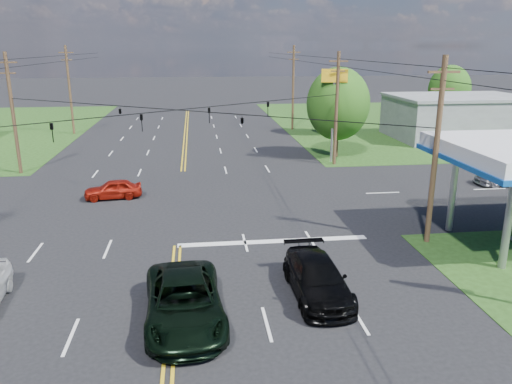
{
  "coord_description": "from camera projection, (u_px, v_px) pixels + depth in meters",
  "views": [
    {
      "loc": [
        1.12,
        -20.14,
        9.88
      ],
      "look_at": [
        4.32,
        6.0,
        2.16
      ],
      "focal_mm": 35.0,
      "sensor_mm": 36.0,
      "label": 1
    }
  ],
  "objects": [
    {
      "name": "pole_nw",
      "position": [
        13.0,
        112.0,
        38.94
      ],
      "size": [
        1.6,
        0.28,
        9.5
      ],
      "color": "#47351E",
      "rests_on": "ground"
    },
    {
      "name": "grass_ne",
      "position": [
        446.0,
        122.0,
        67.83
      ],
      "size": [
        46.0,
        48.0,
        0.03
      ],
      "primitive_type": "cube",
      "color": "#203D13",
      "rests_on": "ground"
    },
    {
      "name": "stop_bar",
      "position": [
        273.0,
        242.0,
        26.23
      ],
      "size": [
        10.0,
        0.5,
        0.02
      ],
      "primitive_type": "cube",
      "color": "silver",
      "rests_on": "ground"
    },
    {
      "name": "span_wire_signals",
      "position": [
        177.0,
        110.0,
        31.58
      ],
      "size": [
        26.0,
        18.0,
        1.13
      ],
      "color": "black",
      "rests_on": "ground"
    },
    {
      "name": "suv_black",
      "position": [
        317.0,
        278.0,
        20.39
      ],
      "size": [
        2.25,
        5.33,
        1.53
      ],
      "primitive_type": "imported",
      "rotation": [
        0.0,
        0.0,
        0.02
      ],
      "color": "black",
      "rests_on": "ground"
    },
    {
      "name": "pickup_dkgreen",
      "position": [
        184.0,
        301.0,
        18.37
      ],
      "size": [
        3.18,
        6.25,
        1.69
      ],
      "primitive_type": "imported",
      "rotation": [
        0.0,
        0.0,
        0.06
      ],
      "color": "black",
      "rests_on": "ground"
    },
    {
      "name": "sedan_far",
      "position": [
        512.0,
        174.0,
        36.83
      ],
      "size": [
        5.42,
        2.47,
        1.54
      ],
      "primitive_type": "imported",
      "rotation": [
        0.0,
        0.0,
        -1.63
      ],
      "color": "#AAAAAF",
      "rests_on": "ground"
    },
    {
      "name": "pole_ne",
      "position": [
        336.0,
        108.0,
        41.97
      ],
      "size": [
        1.6,
        0.28,
        9.5
      ],
      "color": "#47351E",
      "rests_on": "ground"
    },
    {
      "name": "ground",
      "position": [
        181.0,
        200.0,
        33.27
      ],
      "size": [
        280.0,
        280.0,
        0.0
      ],
      "primitive_type": "plane",
      "color": "black",
      "rests_on": "ground"
    },
    {
      "name": "pole_left_far",
      "position": [
        70.0,
        89.0,
        56.97
      ],
      "size": [
        1.6,
        0.28,
        10.0
      ],
      "color": "#47351E",
      "rests_on": "ground"
    },
    {
      "name": "tree_far_r",
      "position": [
        449.0,
        89.0,
        64.53
      ],
      "size": [
        5.32,
        5.32,
        7.63
      ],
      "color": "#47351E",
      "rests_on": "ground"
    },
    {
      "name": "pole_se",
      "position": [
        436.0,
        150.0,
        24.83
      ],
      "size": [
        1.6,
        0.28,
        9.5
      ],
      "color": "#47351E",
      "rests_on": "ground"
    },
    {
      "name": "pole_right_far",
      "position": [
        293.0,
        87.0,
        60.0
      ],
      "size": [
        1.6,
        0.28,
        10.0
      ],
      "color": "#47351E",
      "rests_on": "ground"
    },
    {
      "name": "sedan_red",
      "position": [
        113.0,
        189.0,
        33.51
      ],
      "size": [
        3.93,
        1.95,
        1.29
      ],
      "primitive_type": "imported",
      "rotation": [
        0.0,
        0.0,
        -1.45
      ],
      "color": "maroon",
      "rests_on": "ground"
    },
    {
      "name": "tree_right_b",
      "position": [
        330.0,
        98.0,
        56.87
      ],
      "size": [
        4.94,
        4.94,
        7.09
      ],
      "color": "#47351E",
      "rests_on": "ground"
    },
    {
      "name": "power_lines",
      "position": [
        174.0,
        69.0,
        28.94
      ],
      "size": [
        26.04,
        100.0,
        0.64
      ],
      "color": "black",
      "rests_on": "ground"
    },
    {
      "name": "retail_ne",
      "position": [
        457.0,
        118.0,
        55.2
      ],
      "size": [
        14.0,
        10.0,
        4.4
      ],
      "primitive_type": "cube",
      "color": "slate",
      "rests_on": "ground"
    },
    {
      "name": "tree_right_a",
      "position": [
        338.0,
        104.0,
        44.96
      ],
      "size": [
        5.7,
        5.7,
        8.18
      ],
      "color": "#47351E",
      "rests_on": "ground"
    },
    {
      "name": "polesign_ne",
      "position": [
        334.0,
        90.0,
        42.54
      ],
      "size": [
        2.23,
        0.71,
        8.08
      ],
      "color": "#A5A5AA",
      "rests_on": "ground"
    }
  ]
}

